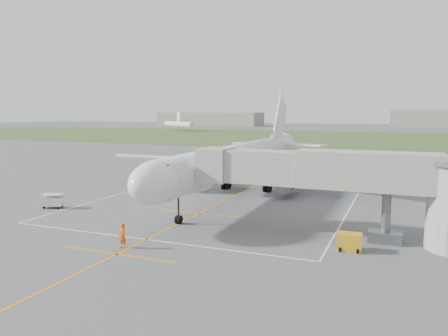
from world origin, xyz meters
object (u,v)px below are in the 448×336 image
at_px(baggage_cart, 53,201).
at_px(airliner, 237,160).
at_px(gpu_unit, 349,242).
at_px(ramp_worker_wing, 187,185).
at_px(ramp_worker_nose, 123,236).
at_px(jet_bridge, 357,182).

bearing_deg(baggage_cart, airliner, 24.12).
xyz_separation_m(airliner, baggage_cart, (-15.83, -14.44, -3.61)).
distance_m(gpu_unit, ramp_worker_wing, 28.35).
relative_size(gpu_unit, baggage_cart, 0.75).
distance_m(baggage_cart, ramp_worker_wing, 16.84).
distance_m(airliner, ramp_worker_wing, 7.70).
bearing_deg(ramp_worker_nose, gpu_unit, 32.99).
height_order(airliner, ramp_worker_wing, airliner).
distance_m(gpu_unit, baggage_cart, 31.58).
relative_size(airliner, jet_bridge, 2.00).
bearing_deg(airliner, baggage_cart, -137.63).
relative_size(ramp_worker_nose, ramp_worker_wing, 1.03).
distance_m(airliner, baggage_cart, 21.73).
relative_size(jet_bridge, gpu_unit, 12.58).
height_order(airliner, ramp_worker_nose, airliner).
xyz_separation_m(baggage_cart, ramp_worker_nose, (15.36, -8.90, 0.17)).
distance_m(ramp_worker_nose, ramp_worker_wing, 24.03).
height_order(airliner, baggage_cart, airliner).
bearing_deg(baggage_cart, ramp_worker_wing, 39.64).
distance_m(jet_bridge, ramp_worker_nose, 18.95).
bearing_deg(ramp_worker_wing, baggage_cart, 92.20).
height_order(jet_bridge, gpu_unit, jet_bridge).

